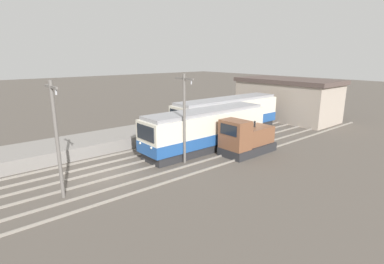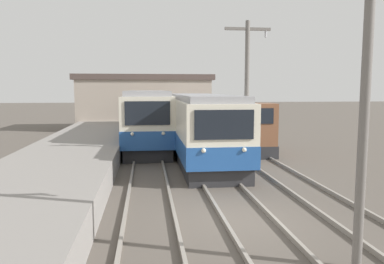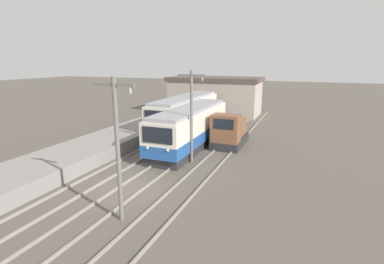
{
  "view_description": "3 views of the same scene",
  "coord_description": "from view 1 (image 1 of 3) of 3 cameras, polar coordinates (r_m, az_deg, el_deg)",
  "views": [
    {
      "loc": [
        18.51,
        -7.76,
        7.9
      ],
      "look_at": [
        -0.49,
        8.24,
        1.56
      ],
      "focal_mm": 28.0,
      "sensor_mm": 36.0,
      "label": 1
    },
    {
      "loc": [
        -2.65,
        -10.3,
        3.75
      ],
      "look_at": [
        -0.47,
        7.61,
        1.7
      ],
      "focal_mm": 35.0,
      "sensor_mm": 36.0,
      "label": 2
    },
    {
      "loc": [
        9.44,
        -13.93,
        7.31
      ],
      "look_at": [
        0.98,
        7.58,
        1.78
      ],
      "focal_mm": 28.0,
      "sensor_mm": 36.0,
      "label": 3
    }
  ],
  "objects": [
    {
      "name": "ground_plane",
      "position": [
        21.57,
        -16.27,
        -7.78
      ],
      "size": [
        200.0,
        200.0,
        0.0
      ],
      "primitive_type": "plane",
      "color": "#564F47"
    },
    {
      "name": "platform_left",
      "position": [
        26.98,
        -21.81,
        -2.67
      ],
      "size": [
        4.5,
        54.0,
        0.98
      ],
      "primitive_type": "cube",
      "color": "gray",
      "rests_on": "ground"
    },
    {
      "name": "track_left",
      "position": [
        23.81,
        -18.87,
        -5.68
      ],
      "size": [
        1.54,
        60.0,
        0.14
      ],
      "color": "gray",
      "rests_on": "ground"
    },
    {
      "name": "track_center",
      "position": [
        21.37,
        -16.07,
        -7.77
      ],
      "size": [
        1.54,
        60.0,
        0.14
      ],
      "color": "gray",
      "rests_on": "ground"
    },
    {
      "name": "track_right",
      "position": [
        18.86,
        -12.23,
        -10.55
      ],
      "size": [
        1.54,
        60.0,
        0.14
      ],
      "color": "gray",
      "rests_on": "ground"
    },
    {
      "name": "commuter_train_left",
      "position": [
        31.55,
        6.74,
        2.89
      ],
      "size": [
        2.84,
        13.16,
        3.67
      ],
      "color": "#28282B",
      "rests_on": "ground"
    },
    {
      "name": "commuter_train_center",
      "position": [
        25.76,
        2.7,
        0.21
      ],
      "size": [
        2.84,
        12.18,
        3.49
      ],
      "color": "#28282B",
      "rests_on": "ground"
    },
    {
      "name": "shunting_locomotive",
      "position": [
        25.09,
        10.24,
        -1.39
      ],
      "size": [
        2.4,
        4.85,
        3.0
      ],
      "color": "#28282B",
      "rests_on": "ground"
    },
    {
      "name": "catenary_mast_near",
      "position": [
        17.9,
        -24.37,
        -0.7
      ],
      "size": [
        2.0,
        0.2,
        6.68
      ],
      "color": "slate",
      "rests_on": "ground"
    },
    {
      "name": "catenary_mast_mid",
      "position": [
        21.92,
        -1.46,
        3.14
      ],
      "size": [
        2.0,
        0.2,
        6.68
      ],
      "color": "slate",
      "rests_on": "ground"
    },
    {
      "name": "station_building",
      "position": [
        40.28,
        17.57,
        6.06
      ],
      "size": [
        12.6,
        6.3,
        5.1
      ],
      "color": "#AD9E8E",
      "rests_on": "ground"
    }
  ]
}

